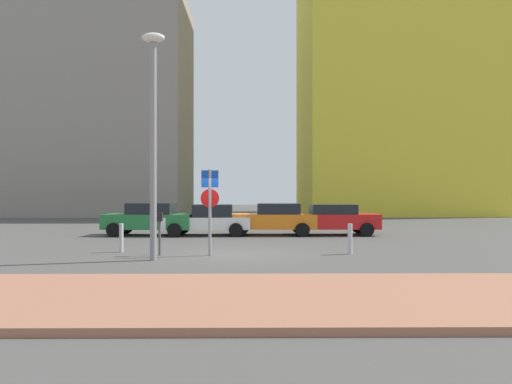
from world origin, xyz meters
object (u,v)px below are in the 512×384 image
Objects in this scene: parked_car_white at (208,220)px; traffic_bollard_mid at (121,238)px; parking_meter at (160,228)px; traffic_bollard_near at (350,239)px; parked_car_green at (150,219)px; parked_car_orange at (273,219)px; parked_car_red at (332,219)px; parking_sign_post at (210,201)px; street_lamp at (153,126)px.

parked_car_white is 6.64m from traffic_bollard_mid.
parking_meter is 6.26m from traffic_bollard_near.
parking_meter is at bearing -75.23° from parked_car_green.
parked_car_orange reaches higher than traffic_bollard_mid.
parked_car_white and parked_car_red have the same top height.
parked_car_green is at bearing -179.39° from parked_car_red.
parked_car_white is 7.07m from parking_meter.
traffic_bollard_near is at bearing 2.20° from parking_meter.
parking_meter is at bearing -119.45° from parked_car_orange.
parked_car_white is 0.94× the size of parked_car_red.
traffic_bollard_near is (-0.56, -6.86, -0.27)m from parked_car_red.
parking_sign_post reaches higher than parked_car_green.
traffic_bollard_mid is at bearing 128.17° from street_lamp.
parking_sign_post is (3.48, -7.06, 0.95)m from parked_car_green.
parking_sign_post reaches higher than parking_meter.
parked_car_green is 4.36× the size of traffic_bollard_mid.
parked_car_green is 10.55m from traffic_bollard_near.
street_lamp reaches higher than parked_car_green.
parked_car_green is 5.87m from parked_car_orange.
parked_car_white is (2.77, -0.00, -0.05)m from parked_car_green.
parked_car_orange is at bearing 179.77° from parked_car_red.
parking_meter is 0.20× the size of street_lamp.
parked_car_green is 1.00× the size of parked_car_orange.
traffic_bollard_near is (2.22, -6.88, -0.28)m from parked_car_orange.
street_lamp is 6.80× the size of traffic_bollard_near.
parked_car_red is 6.89m from traffic_bollard_near.
parking_sign_post is 2.76× the size of traffic_bollard_near.
parked_car_orange is 8.17m from parking_meter.
parked_car_orange is at bearing 1.97° from parked_car_white.
street_lamp is 6.97× the size of traffic_bollard_mid.
parking_meter is (-6.80, -7.10, 0.13)m from parked_car_red.
parking_sign_post is at bearing 32.38° from street_lamp.
parked_car_orange is at bearing 107.90° from traffic_bollard_near.
parked_car_red is 1.58× the size of parking_sign_post.
parked_car_green is at bearing 116.25° from parking_sign_post.
parked_car_orange is 7.61m from parking_sign_post.
street_lamp is (0.02, -1.07, 3.14)m from parking_meter.
parking_sign_post is at bearing -108.42° from parked_car_orange.
traffic_bollard_mid is (-3.10, 0.87, -1.26)m from parking_sign_post.
street_lamp is 4.29m from traffic_bollard_mid.
parked_car_green is 1.03× the size of parked_car_white.
parked_car_red is 4.37× the size of traffic_bollard_near.
parked_car_red is (8.65, 0.09, -0.03)m from parked_car_green.
parked_car_green reaches higher than parked_car_red.
traffic_bollard_near is at bearing -72.10° from parked_car_orange.
parked_car_green is 7.25m from parking_meter.
traffic_bollard_near is (8.09, -6.77, -0.29)m from parked_car_green.
traffic_bollard_mid is at bearing 150.74° from parking_meter.
traffic_bollard_mid is (0.38, -6.19, -0.31)m from parked_car_green.
traffic_bollard_mid is at bearing -86.53° from parked_car_green.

